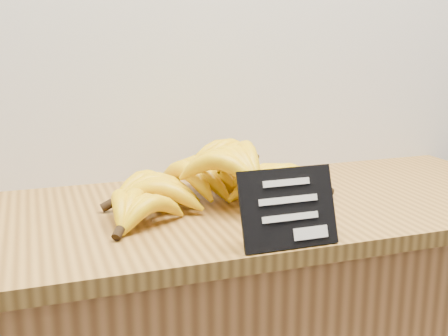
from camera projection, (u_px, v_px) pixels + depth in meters
counter_top at (216, 213)px, 1.14m from camera, size 1.44×0.54×0.03m
chalkboard_sign at (288, 208)px, 0.91m from camera, size 0.17×0.05×0.13m
banana_pile at (213, 181)px, 1.13m from camera, size 0.53×0.40×0.12m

